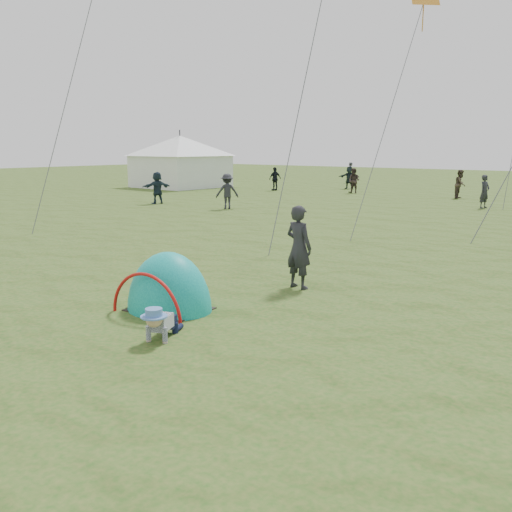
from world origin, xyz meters
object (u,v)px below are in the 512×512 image
Objects in this scene: crawling_toddler at (160,322)px; standing_adult at (299,247)px; event_marquee at (180,160)px; popup_tent at (170,310)px.

crawling_toddler is 0.42× the size of standing_adult.
standing_adult is at bearing -37.10° from event_marquee.
popup_tent is 0.37× the size of event_marquee.
popup_tent is 33.31m from event_marquee.
crawling_toddler is at bearing 100.02° from standing_adult.
popup_tent is at bearing 108.46° from crawling_toddler.
crawling_toddler is 1.75m from popup_tent.
event_marquee is at bearing -31.93° from standing_adult.
standing_adult is (0.99, 2.94, 0.92)m from popup_tent.
event_marquee reaches higher than standing_adult.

